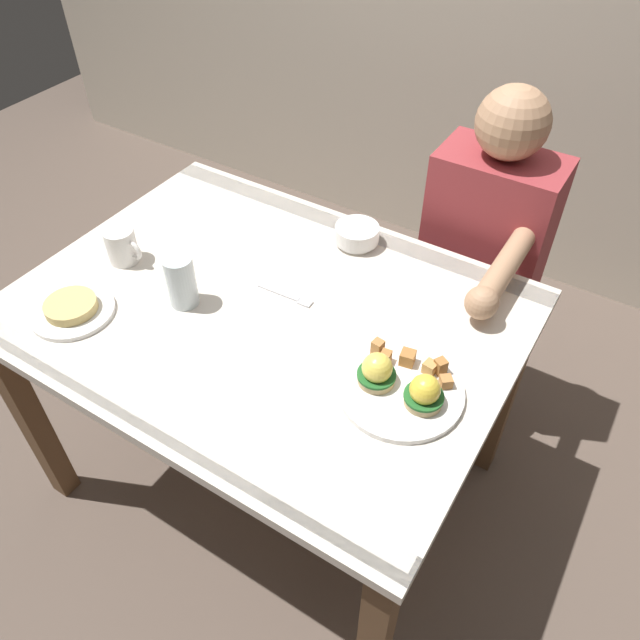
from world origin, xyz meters
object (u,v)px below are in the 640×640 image
Objects in this scene: dining_table at (267,338)px; diner_person at (481,254)px; side_plate at (72,309)px; fruit_bowl at (357,235)px; fork at (288,296)px; coffee_mug at (122,245)px; eggs_benedict_plate at (401,385)px; water_glass_near at (181,283)px.

dining_table is 1.05× the size of diner_person.
side_plate is 1.13m from diner_person.
fruit_bowl is 0.29m from fork.
side_plate is (0.04, -0.22, -0.04)m from coffee_mug.
coffee_mug reaches higher than dining_table.
side_plate is at bearing -126.20° from fruit_bowl.
fruit_bowl is 0.77× the size of fork.
diner_person is at bearing 95.04° from eggs_benedict_plate.
water_glass_near is (-0.20, -0.15, 0.06)m from fork.
coffee_mug is at bearing -174.11° from dining_table.
diner_person reaches higher than dining_table.
eggs_benedict_plate is at bearing 2.31° from water_glass_near.
dining_table is 4.44× the size of eggs_benedict_plate.
coffee_mug is at bearing -141.29° from fruit_bowl.
dining_table is 0.38m from fruit_bowl.
diner_person is (0.76, 0.64, -0.14)m from coffee_mug.
fork is at bearing -120.50° from diner_person.
eggs_benedict_plate is 0.82m from coffee_mug.
diner_person is (0.52, 0.69, -0.15)m from water_glass_near.
fork is 0.26m from water_glass_near.
side_plate reaches higher than fork.
coffee_mug is 0.22m from side_plate.
side_plate is (-0.20, -0.17, -0.05)m from water_glass_near.
dining_table is 0.26m from water_glass_near.
water_glass_near is 0.27m from side_plate.
side_plate is at bearing -141.39° from fork.
side_plate is at bearing -165.77° from eggs_benedict_plate.
diner_person reaches higher than eggs_benedict_plate.
fruit_bowl is at bearing -137.57° from diner_person.
fork reaches higher than dining_table.
eggs_benedict_plate reaches higher than fruit_bowl.
diner_person reaches higher than fork.
dining_table is 8.88× the size of water_glass_near.
fruit_bowl reaches higher than fork.
fork is 0.63m from diner_person.
fruit_bowl reaches higher than side_plate.
dining_table is 0.13m from fork.
water_glass_near reaches higher than fruit_bowl.
dining_table is 7.71× the size of fork.
fruit_bowl is (0.06, 0.35, 0.14)m from dining_table.
eggs_benedict_plate reaches higher than dining_table.
eggs_benedict_plate is 1.35× the size of side_plate.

